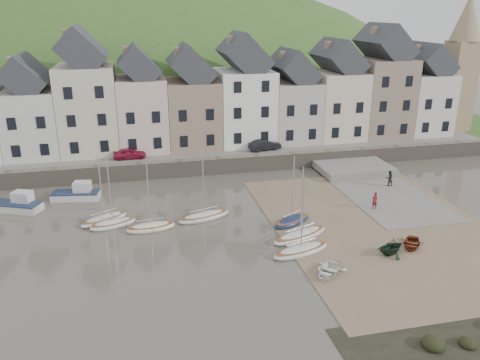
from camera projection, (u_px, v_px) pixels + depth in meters
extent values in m
plane|color=#494439|center=(256.00, 240.00, 38.47)|extent=(160.00, 160.00, 0.00)
cube|color=#355722|center=(199.00, 134.00, 67.58)|extent=(90.00, 30.00, 1.50)
cube|color=slate|center=(213.00, 151.00, 56.76)|extent=(70.00, 7.00, 0.10)
cube|color=slate|center=(218.00, 165.00, 53.77)|extent=(70.00, 1.20, 1.80)
cube|color=#756147|center=(381.00, 226.00, 40.75)|extent=(18.00, 26.00, 0.06)
cube|color=slate|center=(378.00, 190.00, 48.91)|extent=(8.00, 18.00, 0.12)
ellipsoid|color=#355722|center=(159.00, 191.00, 98.58)|extent=(134.40, 84.00, 84.00)
cylinder|color=#382619|center=(36.00, 5.00, 71.85)|extent=(0.50, 0.50, 3.00)
cylinder|color=#382619|center=(131.00, 5.00, 78.44)|extent=(0.50, 0.50, 3.00)
cylinder|color=#382619|center=(217.00, 6.00, 79.52)|extent=(0.50, 0.50, 3.00)
cylinder|color=#382619|center=(287.00, 6.00, 81.10)|extent=(0.50, 0.50, 3.00)
cube|color=beige|center=(34.00, 123.00, 54.54)|extent=(5.80, 8.00, 7.50)
cube|color=gray|center=(11.00, 63.00, 51.99)|extent=(0.60, 0.90, 1.40)
cube|color=beige|center=(89.00, 109.00, 55.40)|extent=(6.40, 8.00, 10.00)
cube|color=gray|center=(66.00, 36.00, 52.29)|extent=(0.60, 0.90, 1.40)
cube|color=beige|center=(142.00, 113.00, 56.92)|extent=(5.60, 8.00, 8.50)
cube|color=gray|center=(126.00, 53.00, 54.23)|extent=(0.60, 0.90, 1.40)
cube|color=gray|center=(192.00, 113.00, 58.24)|extent=(6.20, 8.00, 8.00)
cube|color=gray|center=(177.00, 53.00, 55.51)|extent=(0.60, 0.90, 1.40)
cube|color=white|center=(244.00, 107.00, 59.41)|extent=(6.60, 8.00, 9.00)
cube|color=gray|center=(230.00, 42.00, 56.42)|extent=(0.60, 0.90, 1.40)
cube|color=#B0AAA1|center=(291.00, 111.00, 60.97)|extent=(5.80, 8.00, 7.50)
cube|color=gray|center=(282.00, 57.00, 58.41)|extent=(0.60, 0.90, 1.40)
cube|color=beige|center=(335.00, 105.00, 62.04)|extent=(6.00, 8.00, 8.50)
cube|color=gray|center=(328.00, 47.00, 59.27)|extent=(0.60, 0.90, 1.40)
cube|color=gray|center=(380.00, 97.00, 63.09)|extent=(6.40, 8.00, 10.00)
cube|color=gray|center=(374.00, 32.00, 59.97)|extent=(0.60, 0.90, 1.40)
cube|color=beige|center=(420.00, 103.00, 64.71)|extent=(5.80, 8.00, 8.00)
cube|color=gray|center=(417.00, 50.00, 62.06)|extent=(0.60, 0.90, 1.40)
cube|color=#997F60|center=(458.00, 87.00, 65.16)|extent=(3.50, 3.50, 12.00)
cone|color=#997F60|center=(468.00, 17.00, 62.11)|extent=(4.00, 4.00, 6.00)
ellipsoid|color=silver|center=(104.00, 220.00, 41.60)|extent=(4.48, 3.47, 0.84)
ellipsoid|color=brown|center=(104.00, 217.00, 41.52)|extent=(4.11, 3.18, 0.20)
cylinder|color=#B2B5B7|center=(101.00, 186.00, 40.55)|extent=(0.10, 0.10, 5.60)
cylinder|color=#B2B5B7|center=(103.00, 212.00, 41.35)|extent=(2.09, 1.27, 0.08)
ellipsoid|color=silver|center=(113.00, 224.00, 40.74)|extent=(4.27, 2.68, 0.84)
ellipsoid|color=brown|center=(113.00, 222.00, 40.66)|extent=(3.93, 2.45, 0.20)
cylinder|color=#B2B5B7|center=(110.00, 190.00, 39.69)|extent=(0.10, 0.10, 5.60)
cylinder|color=#B2B5B7|center=(112.00, 216.00, 40.48)|extent=(2.12, 0.77, 0.08)
ellipsoid|color=beige|center=(151.00, 228.00, 40.10)|extent=(4.30, 1.99, 0.84)
ellipsoid|color=brown|center=(151.00, 225.00, 40.03)|extent=(3.95, 1.81, 0.20)
cylinder|color=#B2B5B7|center=(148.00, 193.00, 39.05)|extent=(0.10, 0.10, 5.60)
cylinder|color=#B2B5B7|center=(150.00, 219.00, 39.85)|extent=(2.27, 0.36, 0.08)
ellipsoid|color=silver|center=(204.00, 217.00, 42.18)|extent=(5.12, 2.89, 0.84)
ellipsoid|color=brown|center=(204.00, 215.00, 42.10)|extent=(4.70, 2.64, 0.20)
cylinder|color=#B2B5B7|center=(203.00, 184.00, 41.13)|extent=(0.10, 0.10, 5.60)
cylinder|color=#B2B5B7|center=(204.00, 209.00, 41.93)|extent=(2.59, 0.88, 0.08)
ellipsoid|color=silver|center=(300.00, 236.00, 38.67)|extent=(5.51, 3.37, 0.84)
ellipsoid|color=brown|center=(300.00, 233.00, 38.59)|extent=(5.06, 3.08, 0.20)
cylinder|color=#B2B5B7|center=(302.00, 200.00, 37.62)|extent=(0.10, 0.10, 5.60)
cylinder|color=#B2B5B7|center=(301.00, 227.00, 38.41)|extent=(2.76, 1.16, 0.08)
ellipsoid|color=#152244|center=(292.00, 221.00, 41.26)|extent=(4.26, 3.29, 0.84)
ellipsoid|color=brown|center=(292.00, 219.00, 41.19)|extent=(3.91, 3.01, 0.20)
cylinder|color=#B2B5B7|center=(293.00, 188.00, 40.21)|extent=(0.10, 0.10, 5.60)
cylinder|color=#B2B5B7|center=(292.00, 214.00, 41.01)|extent=(1.98, 1.16, 0.08)
ellipsoid|color=silver|center=(301.00, 251.00, 36.25)|extent=(5.13, 2.80, 0.84)
ellipsoid|color=brown|center=(301.00, 248.00, 36.17)|extent=(4.71, 2.56, 0.20)
cylinder|color=#B2B5B7|center=(303.00, 213.00, 35.20)|extent=(0.10, 0.10, 5.60)
cylinder|color=#B2B5B7|center=(301.00, 242.00, 35.99)|extent=(2.61, 0.82, 0.08)
cube|color=silver|center=(16.00, 207.00, 43.88)|extent=(5.03, 3.44, 0.70)
cube|color=#152244|center=(15.00, 203.00, 43.75)|extent=(4.96, 3.45, 0.08)
cube|color=silver|center=(22.00, 197.00, 43.99)|extent=(2.00, 1.76, 1.00)
cube|color=silver|center=(76.00, 196.00, 46.51)|extent=(4.75, 2.44, 0.70)
cube|color=#152244|center=(76.00, 192.00, 46.38)|extent=(4.67, 2.47, 0.08)
cube|color=silver|center=(82.00, 187.00, 46.46)|extent=(1.76, 1.45, 1.00)
imported|color=white|center=(328.00, 270.00, 33.28)|extent=(3.55, 3.57, 0.61)
imported|color=black|center=(391.00, 247.00, 35.87)|extent=(2.88, 2.67, 1.25)
imported|color=maroon|center=(411.00, 244.00, 37.11)|extent=(3.05, 3.20, 0.54)
imported|color=maroon|center=(375.00, 200.00, 43.92)|extent=(0.62, 0.45, 1.59)
imported|color=#242328|center=(389.00, 178.00, 49.56)|extent=(0.82, 0.65, 1.66)
imported|color=maroon|center=(130.00, 153.00, 53.61)|extent=(3.62, 1.51, 1.22)
imported|color=black|center=(265.00, 145.00, 56.88)|extent=(4.06, 2.08, 1.28)
cube|color=black|center=(465.00, 345.00, 26.36)|extent=(14.00, 6.00, 0.05)
ellipsoid|color=black|center=(468.00, 343.00, 26.27)|extent=(0.93, 1.02, 0.60)
ellipsoid|color=black|center=(433.00, 344.00, 26.15)|extent=(1.20, 1.32, 0.78)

